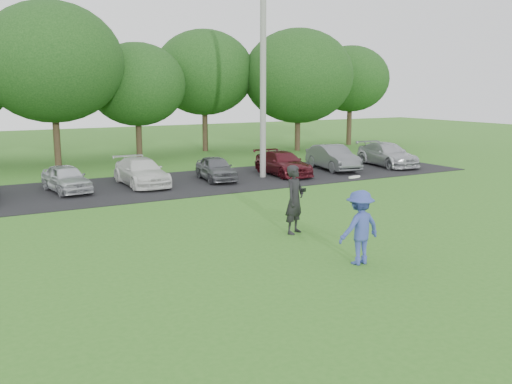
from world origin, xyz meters
The scene contains 7 objects.
ground centered at (0.00, 0.00, 0.00)m, with size 100.00×100.00×0.00m, color #357320.
parking_lot centered at (0.00, 13.00, 0.01)m, with size 32.00×6.50×0.03m, color black.
utility_pole centered at (5.61, 12.71, 5.28)m, with size 0.28×0.28×10.56m, color gray.
frisbee_player centered at (0.92, 0.08, 0.90)m, with size 1.20×0.73×2.19m.
camera_bystander centered at (1.17, 3.29, 1.00)m, with size 0.87×0.77×2.01m.
parked_cars centered at (0.97, 13.02, 0.62)m, with size 28.82×4.83×1.26m.
tree_row centered at (1.51, 22.76, 4.91)m, with size 42.39×9.85×8.64m.
Camera 1 is at (-7.82, -10.24, 4.23)m, focal length 40.00 mm.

